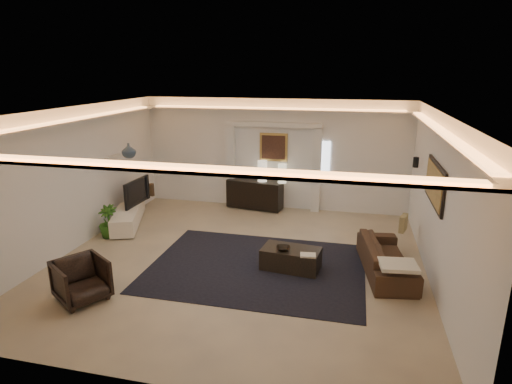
% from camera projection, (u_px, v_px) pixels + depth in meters
% --- Properties ---
extents(floor, '(7.00, 7.00, 0.00)m').
position_uv_depth(floor, '(239.00, 261.00, 8.29)').
color(floor, tan).
rests_on(floor, ground).
extents(ceiling, '(7.00, 7.00, 0.00)m').
position_uv_depth(ceiling, '(237.00, 111.00, 7.48)').
color(ceiling, white).
rests_on(ceiling, ground).
extents(wall_back, '(7.00, 0.00, 7.00)m').
position_uv_depth(wall_back, '(274.00, 154.00, 11.15)').
color(wall_back, white).
rests_on(wall_back, ground).
extents(wall_front, '(7.00, 0.00, 7.00)m').
position_uv_depth(wall_front, '(152.00, 275.00, 4.61)').
color(wall_front, white).
rests_on(wall_front, ground).
extents(wall_left, '(0.00, 7.00, 7.00)m').
position_uv_depth(wall_left, '(74.00, 179.00, 8.65)').
color(wall_left, white).
rests_on(wall_left, ground).
extents(wall_right, '(0.00, 7.00, 7.00)m').
position_uv_depth(wall_right, '(438.00, 203.00, 7.11)').
color(wall_right, white).
rests_on(wall_right, ground).
extents(cove_soffit, '(7.00, 7.00, 0.04)m').
position_uv_depth(cove_soffit, '(237.00, 127.00, 7.55)').
color(cove_soffit, silver).
rests_on(cove_soffit, ceiling).
extents(daylight_slit, '(0.25, 0.03, 1.00)m').
position_uv_depth(daylight_slit, '(325.00, 161.00, 10.87)').
color(daylight_slit, white).
rests_on(daylight_slit, wall_back).
extents(area_rug, '(4.00, 3.00, 0.01)m').
position_uv_depth(area_rug, '(257.00, 267.00, 8.01)').
color(area_rug, black).
rests_on(area_rug, ground).
extents(pilaster_left, '(0.22, 0.20, 2.20)m').
position_uv_depth(pilaster_left, '(231.00, 166.00, 11.41)').
color(pilaster_left, silver).
rests_on(pilaster_left, ground).
extents(pilaster_right, '(0.22, 0.20, 2.20)m').
position_uv_depth(pilaster_right, '(317.00, 171.00, 10.90)').
color(pilaster_right, silver).
rests_on(pilaster_right, ground).
extents(alcove_header, '(2.52, 0.20, 0.12)m').
position_uv_depth(alcove_header, '(273.00, 125.00, 10.84)').
color(alcove_header, silver).
rests_on(alcove_header, wall_back).
extents(painting_frame, '(0.74, 0.04, 0.74)m').
position_uv_depth(painting_frame, '(274.00, 147.00, 11.07)').
color(painting_frame, tan).
rests_on(painting_frame, wall_back).
extents(painting_canvas, '(0.62, 0.02, 0.62)m').
position_uv_depth(painting_canvas, '(273.00, 147.00, 11.05)').
color(painting_canvas, '#4C2D1E').
rests_on(painting_canvas, wall_back).
extents(art_panel_frame, '(0.04, 1.64, 0.74)m').
position_uv_depth(art_panel_frame, '(435.00, 184.00, 7.33)').
color(art_panel_frame, black).
rests_on(art_panel_frame, wall_right).
extents(art_panel_gold, '(0.02, 1.50, 0.62)m').
position_uv_depth(art_panel_gold, '(434.00, 184.00, 7.34)').
color(art_panel_gold, tan).
rests_on(art_panel_gold, wall_right).
extents(wall_sconce, '(0.12, 0.12, 0.22)m').
position_uv_depth(wall_sconce, '(416.00, 162.00, 9.13)').
color(wall_sconce, black).
rests_on(wall_sconce, wall_right).
extents(wall_niche, '(0.10, 0.55, 0.04)m').
position_uv_depth(wall_niche, '(113.00, 156.00, 9.89)').
color(wall_niche, silver).
rests_on(wall_niche, wall_left).
extents(console, '(1.53, 0.68, 0.74)m').
position_uv_depth(console, '(255.00, 194.00, 11.31)').
color(console, black).
rests_on(console, ground).
extents(lamp_left, '(0.27, 0.27, 0.55)m').
position_uv_depth(lamp_left, '(262.00, 169.00, 11.07)').
color(lamp_left, '#FBE9C4').
rests_on(lamp_left, console).
extents(lamp_right, '(0.29, 0.29, 0.50)m').
position_uv_depth(lamp_right, '(282.00, 171.00, 10.92)').
color(lamp_right, '#FFF5C6').
rests_on(lamp_right, console).
extents(media_ledge, '(1.21, 2.12, 0.39)m').
position_uv_depth(media_ledge, '(129.00, 215.00, 10.20)').
color(media_ledge, '#F5E8CF').
rests_on(media_ledge, ground).
extents(tv, '(1.10, 0.18, 0.63)m').
position_uv_depth(tv, '(133.00, 190.00, 10.34)').
color(tv, black).
rests_on(tv, media_ledge).
extents(figurine, '(0.15, 0.15, 0.33)m').
position_uv_depth(figurine, '(152.00, 188.00, 11.03)').
color(figurine, '#4C3825').
rests_on(figurine, media_ledge).
extents(ginger_jar, '(0.33, 0.33, 0.33)m').
position_uv_depth(ginger_jar, '(129.00, 151.00, 9.61)').
color(ginger_jar, '#434F60').
rests_on(ginger_jar, wall_niche).
extents(plant, '(0.43, 0.43, 0.74)m').
position_uv_depth(plant, '(108.00, 222.00, 9.36)').
color(plant, '#265715').
rests_on(plant, ground).
extents(sofa, '(2.05, 1.06, 0.57)m').
position_uv_depth(sofa, '(386.00, 258.00, 7.74)').
color(sofa, black).
rests_on(sofa, ground).
extents(throw_blanket, '(0.65, 0.56, 0.06)m').
position_uv_depth(throw_blanket, '(398.00, 265.00, 6.86)').
color(throw_blanket, beige).
rests_on(throw_blanket, sofa).
extents(throw_pillow, '(0.20, 0.36, 0.34)m').
position_uv_depth(throw_pillow, '(403.00, 223.00, 8.74)').
color(throw_pillow, '#9C8B57').
rests_on(throw_pillow, sofa).
extents(coffee_table, '(1.13, 0.70, 0.40)m').
position_uv_depth(coffee_table, '(291.00, 259.00, 7.91)').
color(coffee_table, black).
rests_on(coffee_table, ground).
extents(bowl, '(0.30, 0.30, 0.07)m').
position_uv_depth(bowl, '(283.00, 248.00, 7.78)').
color(bowl, black).
rests_on(bowl, coffee_table).
extents(magazine, '(0.30, 0.23, 0.03)m').
position_uv_depth(magazine, '(308.00, 255.00, 7.54)').
color(magazine, beige).
rests_on(magazine, coffee_table).
extents(armchair, '(1.04, 1.04, 0.69)m').
position_uv_depth(armchair, '(81.00, 280.00, 6.80)').
color(armchair, black).
rests_on(armchair, ground).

